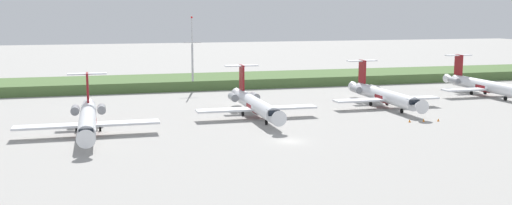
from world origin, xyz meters
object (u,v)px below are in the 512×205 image
(regional_jet_fourth, at_px, (383,95))
(regional_jet_third, at_px, (255,104))
(regional_jet_second, at_px, (88,119))
(antenna_mast, at_px, (192,60))
(safety_cone_mid_marker, at_px, (424,120))
(safety_cone_front_marker, at_px, (410,121))
(regional_jet_fifth, at_px, (483,85))
(safety_cone_rear_marker, at_px, (438,120))

(regional_jet_fourth, bearing_deg, regional_jet_third, -171.13)
(regional_jet_third, bearing_deg, regional_jet_second, -165.31)
(antenna_mast, height_order, safety_cone_mid_marker, antenna_mast)
(regional_jet_second, height_order, antenna_mast, antenna_mast)
(regional_jet_second, distance_m, safety_cone_mid_marker, 59.05)
(antenna_mast, bearing_deg, regional_jet_fourth, -44.39)
(regional_jet_fourth, bearing_deg, safety_cone_front_marker, -100.95)
(regional_jet_fourth, relative_size, safety_cone_mid_marker, 56.36)
(regional_jet_fifth, bearing_deg, safety_cone_rear_marker, -137.16)
(regional_jet_third, distance_m, safety_cone_mid_marker, 31.20)
(regional_jet_third, height_order, safety_cone_front_marker, regional_jet_third)
(regional_jet_third, distance_m, safety_cone_front_marker, 28.65)
(safety_cone_front_marker, relative_size, safety_cone_mid_marker, 1.00)
(regional_jet_second, relative_size, safety_cone_mid_marker, 56.36)
(regional_jet_second, distance_m, safety_cone_rear_marker, 61.83)
(safety_cone_rear_marker, bearing_deg, regional_jet_third, 157.55)
(regional_jet_fifth, distance_m, antenna_mast, 70.28)
(regional_jet_second, xyz_separation_m, safety_cone_mid_marker, (58.83, -4.55, -2.26))
(safety_cone_mid_marker, bearing_deg, regional_jet_second, 175.58)
(regional_jet_fifth, xyz_separation_m, antenna_mast, (-65.38, 25.25, 5.26))
(safety_cone_front_marker, bearing_deg, antenna_mast, 121.72)
(regional_jet_second, relative_size, regional_jet_fourth, 1.00)
(antenna_mast, distance_m, safety_cone_mid_marker, 62.00)
(regional_jet_second, height_order, regional_jet_fourth, same)
(regional_jet_second, relative_size, antenna_mast, 1.67)
(regional_jet_fifth, height_order, safety_cone_rear_marker, regional_jet_fifth)
(regional_jet_fifth, bearing_deg, regional_jet_second, -166.67)
(regional_jet_second, bearing_deg, safety_cone_mid_marker, -4.42)
(safety_cone_front_marker, bearing_deg, regional_jet_second, 175.44)
(regional_jet_fifth, bearing_deg, regional_jet_third, -167.38)
(antenna_mast, relative_size, safety_cone_rear_marker, 33.80)
(regional_jet_second, height_order, safety_cone_rear_marker, regional_jet_second)
(regional_jet_fourth, distance_m, safety_cone_rear_marker, 17.73)
(regional_jet_fourth, height_order, safety_cone_rear_marker, regional_jet_fourth)
(regional_jet_second, height_order, safety_cone_mid_marker, regional_jet_second)
(regional_jet_second, height_order, regional_jet_fifth, same)
(regional_jet_fifth, xyz_separation_m, safety_cone_mid_marker, (-31.07, -25.84, -2.26))
(regional_jet_fifth, relative_size, safety_cone_front_marker, 56.36)
(regional_jet_fourth, xyz_separation_m, safety_cone_front_marker, (-3.28, -16.95, -2.26))
(regional_jet_third, xyz_separation_m, safety_cone_front_marker, (25.72, -12.42, -2.26))
(regional_jet_fifth, height_order, antenna_mast, antenna_mast)
(regional_jet_third, height_order, antenna_mast, antenna_mast)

